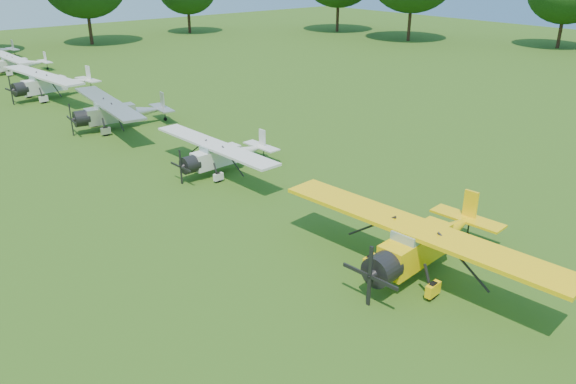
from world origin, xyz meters
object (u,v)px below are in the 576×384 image
at_px(aircraft_5, 51,82).
at_px(aircraft_6, 16,62).
at_px(aircraft_2, 424,239).
at_px(aircraft_4, 118,110).
at_px(aircraft_3, 223,153).

relative_size(aircraft_5, aircraft_6, 1.20).
distance_m(aircraft_2, aircraft_5, 37.30).
height_order(aircraft_2, aircraft_4, aircraft_2).
xyz_separation_m(aircraft_2, aircraft_5, (-1.27, 37.28, -0.01)).
distance_m(aircraft_3, aircraft_4, 11.64).
bearing_deg(aircraft_6, aircraft_4, -93.23).
xyz_separation_m(aircraft_4, aircraft_6, (0.40, 24.92, -0.15)).
bearing_deg(aircraft_2, aircraft_6, 84.94).
bearing_deg(aircraft_3, aircraft_6, 87.69).
bearing_deg(aircraft_3, aircraft_2, -93.35).
bearing_deg(aircraft_2, aircraft_4, 86.29).
bearing_deg(aircraft_4, aircraft_6, 94.92).
relative_size(aircraft_2, aircraft_4, 1.06).
relative_size(aircraft_2, aircraft_5, 1.01).
relative_size(aircraft_2, aircraft_3, 1.22).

